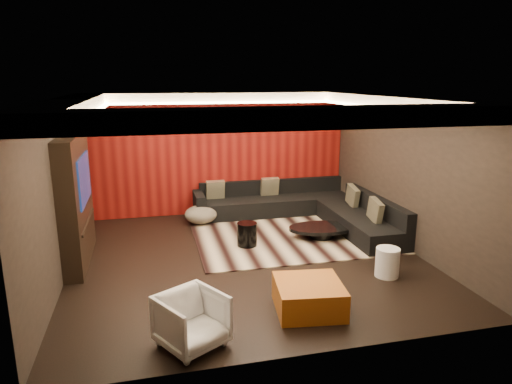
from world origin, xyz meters
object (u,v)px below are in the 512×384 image
object	(u,v)px
orange_ottoman	(309,296)
armchair	(192,321)
drum_stool	(247,234)
coffee_table	(321,232)
sectional_sofa	(305,209)
white_side_table	(387,262)

from	to	relation	value
orange_ottoman	armchair	bearing A→B (deg)	-163.11
drum_stool	coffee_table	bearing A→B (deg)	4.06
coffee_table	orange_ottoman	bearing A→B (deg)	-114.97
sectional_sofa	orange_ottoman	bearing A→B (deg)	-108.87
orange_ottoman	armchair	distance (m)	1.72
white_side_table	orange_ottoman	distance (m)	1.77
white_side_table	sectional_sofa	size ratio (longest dim) A/B	0.13
coffee_table	armchair	xyz separation A→B (m)	(-2.90, -3.19, 0.20)
drum_stool	sectional_sofa	size ratio (longest dim) A/B	0.12
orange_ottoman	armchair	size ratio (longest dim) A/B	1.24
drum_stool	sectional_sofa	world-z (taller)	sectional_sofa
drum_stool	orange_ottoman	distance (m)	2.60
sectional_sofa	coffee_table	bearing A→B (deg)	-93.29
white_side_table	coffee_table	bearing A→B (deg)	100.20
orange_ottoman	drum_stool	bearing A→B (deg)	96.46
sectional_sofa	armchair	bearing A→B (deg)	-124.19
drum_stool	armchair	world-z (taller)	armchair
coffee_table	orange_ottoman	distance (m)	2.97
drum_stool	white_side_table	bearing A→B (deg)	-44.10
orange_ottoman	sectional_sofa	size ratio (longest dim) A/B	0.24
white_side_table	orange_ottoman	size ratio (longest dim) A/B	0.53
white_side_table	orange_ottoman	xyz separation A→B (m)	(-1.60, -0.74, -0.04)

